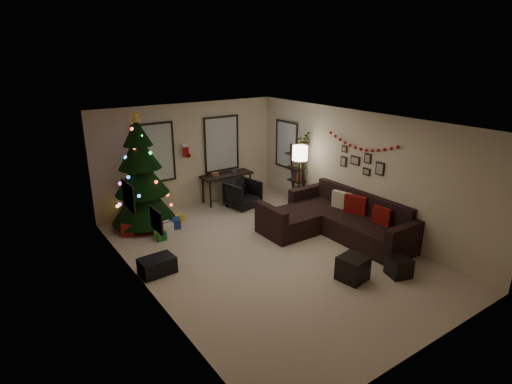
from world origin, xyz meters
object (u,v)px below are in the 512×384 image
Objects in this scene: christmas_tree at (141,180)px; desk_chair at (243,194)px; desk at (227,177)px; bookshelf at (297,176)px; sofa at (335,221)px.

christmas_tree reaches higher than desk_chair.
desk is (2.49, 0.39, -0.46)m from christmas_tree.
desk_chair is (0.09, -0.65, -0.32)m from desk.
christmas_tree is at bearing 163.78° from desk_chair.
desk is 0.87× the size of bookshelf.
sofa is 2.73m from desk_chair.
bookshelf is at bearing -44.82° from desk.
christmas_tree is at bearing -171.12° from desk.
christmas_tree reaches higher than desk.
desk is at bearing 8.88° from christmas_tree.
bookshelf is at bearing -13.97° from christmas_tree.
christmas_tree is 1.68× the size of bookshelf.
desk_chair is (2.58, -0.26, -0.78)m from christmas_tree.
desk_chair is at bearing -5.79° from christmas_tree.
desk_chair is (-0.76, 2.62, 0.05)m from sofa.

